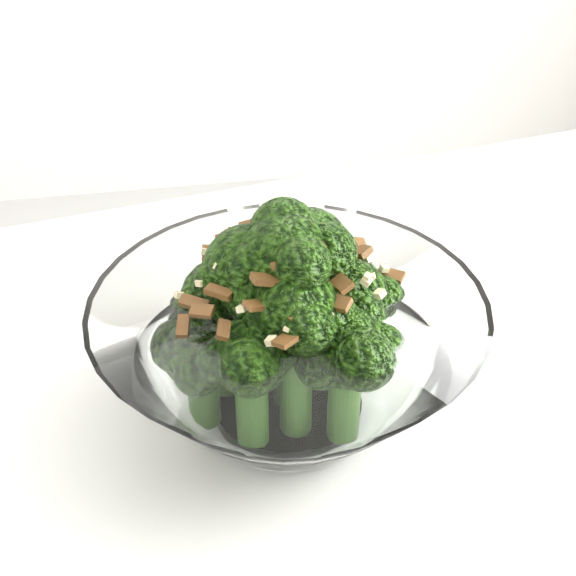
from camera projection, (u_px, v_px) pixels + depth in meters
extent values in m
cube|color=white|center=(176.00, 574.00, 0.46)|extent=(1.32, 1.00, 0.04)
cylinder|color=white|center=(526.00, 420.00, 1.09)|extent=(0.04, 0.04, 0.71)
cylinder|color=white|center=(288.00, 408.00, 0.54)|extent=(0.10, 0.10, 0.01)
cylinder|color=#2C5516|center=(252.00, 407.00, 0.49)|extent=(0.02, 0.02, 0.06)
sphere|color=#26500F|center=(250.00, 356.00, 0.46)|extent=(0.05, 0.05, 0.05)
cylinder|color=#2C5516|center=(296.00, 380.00, 0.49)|extent=(0.02, 0.02, 0.08)
sphere|color=#26500F|center=(296.00, 310.00, 0.46)|extent=(0.05, 0.05, 0.05)
cylinder|color=#2C5516|center=(307.00, 323.00, 0.53)|extent=(0.02, 0.02, 0.09)
sphere|color=#26500F|center=(308.00, 250.00, 0.49)|extent=(0.05, 0.05, 0.05)
cylinder|color=#2C5516|center=(204.00, 394.00, 0.50)|extent=(0.02, 0.02, 0.04)
sphere|color=#26500F|center=(200.00, 352.00, 0.48)|extent=(0.05, 0.05, 0.05)
cylinder|color=#2C5516|center=(347.00, 354.00, 0.52)|extent=(0.02, 0.02, 0.06)
sphere|color=#26500F|center=(350.00, 298.00, 0.49)|extent=(0.05, 0.05, 0.05)
cylinder|color=#2C5516|center=(288.00, 342.00, 0.50)|extent=(0.02, 0.02, 0.09)
sphere|color=#26500F|center=(288.00, 260.00, 0.47)|extent=(0.06, 0.06, 0.06)
cylinder|color=#2C5516|center=(251.00, 342.00, 0.51)|extent=(0.02, 0.02, 0.08)
sphere|color=#26500F|center=(248.00, 270.00, 0.48)|extent=(0.06, 0.06, 0.06)
cylinder|color=#2C5516|center=(284.00, 322.00, 0.56)|extent=(0.02, 0.02, 0.05)
sphere|color=#26500F|center=(283.00, 280.00, 0.54)|extent=(0.04, 0.04, 0.04)
cylinder|color=#2C5516|center=(344.00, 401.00, 0.49)|extent=(0.02, 0.02, 0.06)
sphere|color=#26500F|center=(347.00, 348.00, 0.46)|extent=(0.05, 0.05, 0.05)
cylinder|color=#2C5516|center=(225.00, 353.00, 0.52)|extent=(0.02, 0.02, 0.06)
sphere|color=#26500F|center=(221.00, 299.00, 0.50)|extent=(0.05, 0.05, 0.05)
cylinder|color=#2C5516|center=(351.00, 331.00, 0.55)|extent=(0.02, 0.02, 0.05)
sphere|color=#26500F|center=(354.00, 290.00, 0.53)|extent=(0.04, 0.04, 0.04)
cube|color=brown|center=(266.00, 280.00, 0.44)|extent=(0.02, 0.01, 0.01)
cube|color=brown|center=(283.00, 262.00, 0.44)|extent=(0.02, 0.02, 0.01)
cube|color=brown|center=(305.00, 231.00, 0.46)|extent=(0.02, 0.02, 0.01)
cube|color=brown|center=(333.00, 241.00, 0.52)|extent=(0.02, 0.01, 0.01)
cube|color=brown|center=(308.00, 220.00, 0.48)|extent=(0.02, 0.02, 0.01)
cube|color=brown|center=(345.00, 245.00, 0.47)|extent=(0.02, 0.02, 0.01)
cube|color=brown|center=(310.00, 290.00, 0.44)|extent=(0.01, 0.01, 0.01)
cube|color=brown|center=(235.00, 235.00, 0.51)|extent=(0.01, 0.01, 0.01)
cube|color=brown|center=(250.00, 228.00, 0.48)|extent=(0.01, 0.01, 0.00)
cube|color=brown|center=(299.00, 312.00, 0.43)|extent=(0.02, 0.01, 0.01)
cube|color=brown|center=(223.00, 245.00, 0.49)|extent=(0.01, 0.02, 0.01)
cube|color=brown|center=(183.00, 326.00, 0.46)|extent=(0.01, 0.02, 0.01)
cube|color=brown|center=(287.00, 340.00, 0.43)|extent=(0.02, 0.02, 0.01)
cube|color=brown|center=(299.00, 322.00, 0.44)|extent=(0.02, 0.02, 0.01)
cube|color=brown|center=(219.00, 292.00, 0.46)|extent=(0.02, 0.02, 0.00)
cube|color=brown|center=(223.00, 248.00, 0.51)|extent=(0.01, 0.02, 0.01)
cube|color=brown|center=(202.00, 311.00, 0.45)|extent=(0.02, 0.01, 0.01)
cube|color=brown|center=(303.00, 326.00, 0.44)|extent=(0.02, 0.02, 0.01)
cube|color=brown|center=(256.00, 250.00, 0.46)|extent=(0.02, 0.02, 0.01)
cube|color=brown|center=(328.00, 234.00, 0.52)|extent=(0.01, 0.02, 0.01)
cube|color=brown|center=(334.00, 237.00, 0.50)|extent=(0.01, 0.01, 0.01)
cube|color=brown|center=(252.00, 232.00, 0.52)|extent=(0.02, 0.01, 0.01)
cube|color=brown|center=(281.00, 223.00, 0.49)|extent=(0.01, 0.02, 0.01)
cube|color=brown|center=(319.00, 238.00, 0.52)|extent=(0.01, 0.02, 0.01)
cube|color=brown|center=(268.00, 226.00, 0.52)|extent=(0.02, 0.01, 0.01)
cube|color=brown|center=(269.00, 224.00, 0.47)|extent=(0.02, 0.02, 0.01)
cube|color=brown|center=(361.00, 252.00, 0.49)|extent=(0.01, 0.02, 0.01)
cube|color=brown|center=(207.00, 254.00, 0.52)|extent=(0.01, 0.01, 0.01)
cube|color=brown|center=(353.00, 243.00, 0.49)|extent=(0.02, 0.01, 0.01)
cube|color=brown|center=(342.00, 284.00, 0.45)|extent=(0.01, 0.02, 0.01)
cube|color=brown|center=(258.00, 305.00, 0.44)|extent=(0.02, 0.02, 0.01)
cube|color=brown|center=(250.00, 239.00, 0.50)|extent=(0.01, 0.02, 0.01)
cube|color=brown|center=(339.00, 303.00, 0.45)|extent=(0.02, 0.02, 0.01)
cube|color=brown|center=(194.00, 303.00, 0.47)|extent=(0.02, 0.02, 0.01)
cube|color=brown|center=(291.00, 230.00, 0.48)|extent=(0.01, 0.01, 0.01)
cube|color=brown|center=(233.00, 238.00, 0.52)|extent=(0.01, 0.02, 0.01)
cube|color=brown|center=(360.00, 341.00, 0.44)|extent=(0.02, 0.02, 0.01)
cube|color=brown|center=(390.00, 275.00, 0.50)|extent=(0.02, 0.02, 0.01)
cube|color=brown|center=(314.00, 250.00, 0.45)|extent=(0.02, 0.01, 0.01)
cube|color=brown|center=(351.00, 248.00, 0.49)|extent=(0.01, 0.02, 0.01)
cube|color=brown|center=(223.00, 330.00, 0.44)|extent=(0.01, 0.01, 0.01)
cube|color=beige|center=(201.00, 283.00, 0.47)|extent=(0.01, 0.01, 0.01)
cube|color=beige|center=(219.00, 267.00, 0.46)|extent=(0.01, 0.01, 0.01)
cube|color=beige|center=(371.00, 277.00, 0.47)|extent=(0.01, 0.01, 0.00)
cube|color=beige|center=(287.00, 329.00, 0.43)|extent=(0.00, 0.00, 0.00)
cube|color=beige|center=(306.00, 223.00, 0.48)|extent=(0.01, 0.01, 0.00)
cube|color=beige|center=(231.00, 270.00, 0.46)|extent=(0.01, 0.01, 0.01)
cube|color=beige|center=(329.00, 315.00, 0.44)|extent=(0.01, 0.01, 0.00)
cube|color=beige|center=(254.00, 234.00, 0.50)|extent=(0.01, 0.01, 0.00)
cube|color=beige|center=(271.00, 341.00, 0.43)|extent=(0.01, 0.01, 0.01)
cube|color=beige|center=(283.00, 227.00, 0.49)|extent=(0.00, 0.00, 0.00)
cube|color=beige|center=(282.00, 225.00, 0.48)|extent=(0.01, 0.01, 0.01)
cube|color=beige|center=(325.00, 257.00, 0.45)|extent=(0.01, 0.01, 0.01)
cube|color=beige|center=(333.00, 240.00, 0.52)|extent=(0.01, 0.01, 0.01)
cube|color=beige|center=(242.00, 309.00, 0.44)|extent=(0.01, 0.01, 0.01)
cube|color=beige|center=(384.00, 269.00, 0.50)|extent=(0.01, 0.01, 0.00)
cube|color=beige|center=(380.00, 294.00, 0.46)|extent=(0.01, 0.01, 0.01)
cube|color=beige|center=(368.00, 276.00, 0.46)|extent=(0.01, 0.01, 0.00)
cube|color=beige|center=(206.00, 252.00, 0.51)|extent=(0.01, 0.01, 0.01)
cube|color=beige|center=(293.00, 231.00, 0.52)|extent=(0.01, 0.01, 0.01)
cube|color=beige|center=(221.00, 259.00, 0.47)|extent=(0.01, 0.01, 0.00)
cube|color=beige|center=(366.00, 281.00, 0.46)|extent=(0.01, 0.01, 0.01)
cube|color=beige|center=(301.00, 318.00, 0.43)|extent=(0.01, 0.01, 0.00)
cube|color=beige|center=(368.00, 259.00, 0.50)|extent=(0.01, 0.01, 0.01)
cube|color=beige|center=(231.00, 246.00, 0.49)|extent=(0.01, 0.01, 0.01)
cube|color=beige|center=(240.00, 239.00, 0.53)|extent=(0.01, 0.01, 0.01)
cube|color=beige|center=(278.00, 222.00, 0.47)|extent=(0.01, 0.01, 0.00)
cube|color=beige|center=(295.00, 226.00, 0.50)|extent=(0.01, 0.01, 0.00)
cube|color=beige|center=(180.00, 295.00, 0.47)|extent=(0.01, 0.01, 0.01)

